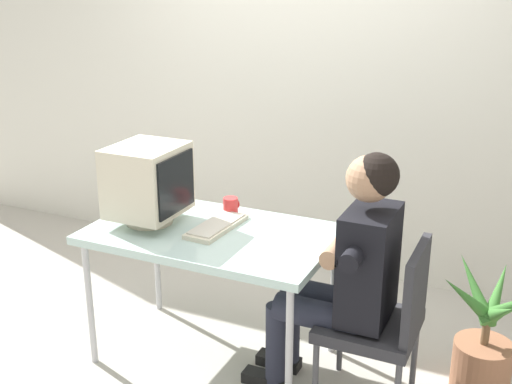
{
  "coord_description": "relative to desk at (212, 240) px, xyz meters",
  "views": [
    {
      "loc": [
        1.51,
        -2.72,
        2.05
      ],
      "look_at": [
        0.25,
        0.0,
        1.01
      ],
      "focal_mm": 45.19,
      "sensor_mm": 36.0,
      "label": 1
    }
  ],
  "objects": [
    {
      "name": "keyboard",
      "position": [
        0.01,
        0.03,
        0.07
      ],
      "size": [
        0.18,
        0.42,
        0.03
      ],
      "color": "beige",
      "rests_on": "desk"
    },
    {
      "name": "office_chair",
      "position": [
        0.94,
        -0.03,
        -0.22
      ],
      "size": [
        0.45,
        0.45,
        0.87
      ],
      "color": "#4C4C51",
      "rests_on": "ground_plane"
    },
    {
      "name": "desk",
      "position": [
        0.0,
        0.0,
        0.0
      ],
      "size": [
        1.27,
        0.77,
        0.76
      ],
      "color": "#B7B7BC",
      "rests_on": "ground_plane"
    },
    {
      "name": "desk_mug",
      "position": [
        -0.02,
        0.25,
        0.1
      ],
      "size": [
        0.08,
        0.09,
        0.1
      ],
      "color": "red",
      "rests_on": "desk"
    },
    {
      "name": "crt_monitor",
      "position": [
        -0.35,
        -0.04,
        0.29
      ],
      "size": [
        0.35,
        0.39,
        0.43
      ],
      "color": "beige",
      "rests_on": "desk"
    },
    {
      "name": "wall_back",
      "position": [
        0.3,
        1.4,
        0.79
      ],
      "size": [
        8.0,
        0.1,
        3.0
      ],
      "primitive_type": "cube",
      "color": "silver",
      "rests_on": "ground_plane"
    },
    {
      "name": "ground_plane",
      "position": [
        0.0,
        0.0,
        -0.71
      ],
      "size": [
        12.0,
        12.0,
        0.0
      ],
      "primitive_type": "plane",
      "color": "#B2ADA3"
    },
    {
      "name": "potted_plant",
      "position": [
        1.38,
        0.28,
        -0.44
      ],
      "size": [
        0.55,
        0.58,
        0.71
      ],
      "color": "#9E6647",
      "rests_on": "ground_plane"
    },
    {
      "name": "person_seated",
      "position": [
        0.74,
        -0.03,
        0.0
      ],
      "size": [
        0.72,
        0.56,
        1.29
      ],
      "color": "black",
      "rests_on": "ground_plane"
    }
  ]
}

